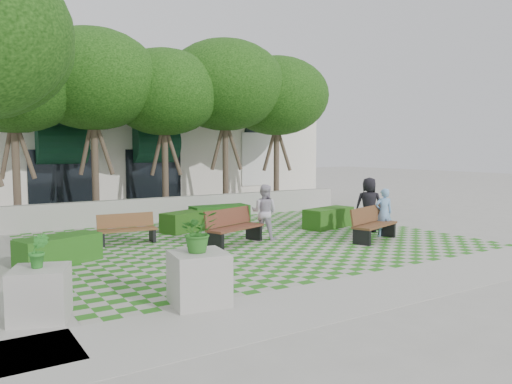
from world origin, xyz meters
TOP-DOWN VIEW (x-y plane):
  - ground at (0.00, 0.00)m, footprint 90.00×90.00m
  - lawn at (0.00, 1.00)m, footprint 12.00×12.00m
  - sidewalk_south at (0.00, -4.70)m, footprint 16.00×2.00m
  - retaining_wall at (0.00, 6.20)m, footprint 15.00×0.36m
  - bench_east at (3.09, -0.92)m, footprint 2.01×1.21m
  - bench_mid at (-0.70, 0.81)m, footprint 2.04×1.28m
  - bench_west at (-3.25, 2.56)m, footprint 1.68×0.69m
  - hedge_east at (3.58, 1.65)m, footprint 2.08×1.20m
  - hedge_midright at (0.61, 4.08)m, footprint 2.11×0.95m
  - hedge_midleft at (-0.84, 3.65)m, footprint 2.02×1.39m
  - hedge_west at (-5.44, 0.89)m, footprint 2.06×1.39m
  - planter_front at (-3.99, -3.69)m, footprint 1.06×1.06m
  - planter_back at (-6.48, -3.05)m, footprint 1.10×1.10m
  - person_blue at (3.85, -0.64)m, footprint 0.65×0.55m
  - person_dark at (4.10, 0.25)m, footprint 1.05×0.97m
  - person_white at (0.48, 0.99)m, footprint 1.00×1.03m
  - tree_row at (-1.86, 5.95)m, footprint 17.70×13.40m
  - building at (0.93, 14.08)m, footprint 18.00×8.92m

SIDE VIEW (x-z plane):
  - ground at x=0.00m, z-range 0.00..0.00m
  - sidewalk_south at x=0.00m, z-range 0.00..0.01m
  - lawn at x=0.00m, z-range 0.01..0.01m
  - hedge_midleft at x=-0.84m, z-range 0.00..0.66m
  - hedge_west at x=-5.44m, z-range 0.00..0.67m
  - hedge_east at x=3.58m, z-range 0.00..0.68m
  - hedge_midright at x=0.61m, z-range 0.00..0.72m
  - bench_west at x=-3.25m, z-range -0.02..0.85m
  - retaining_wall at x=0.00m, z-range 0.00..0.90m
  - planter_back at x=-6.48m, z-range -0.23..1.18m
  - bench_east at x=3.09m, z-range -0.02..0.98m
  - bench_mid at x=-0.70m, z-range -0.02..1.00m
  - planter_front at x=-3.99m, z-range -0.16..1.51m
  - person_blue at x=3.85m, z-range 0.00..1.51m
  - person_white at x=0.48m, z-range 0.00..1.67m
  - person_dark at x=4.10m, z-range 0.00..1.80m
  - building at x=0.93m, z-range -0.06..5.09m
  - tree_row at x=-1.86m, z-range 1.47..8.88m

